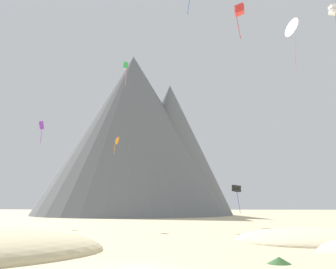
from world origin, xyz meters
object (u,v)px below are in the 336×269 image
at_px(bush_mid_center, 279,260).
at_px(kite_red_high, 239,10).
at_px(bush_far_left, 315,236).
at_px(kite_violet_mid, 41,127).
at_px(kite_white_high, 334,10).
at_px(kite_green_high, 126,68).
at_px(rock_massif, 142,137).
at_px(kite_black_low, 236,189).
at_px(kite_orange_low, 116,141).
at_px(kite_pink_mid, 292,28).

distance_m(bush_mid_center, kite_red_high, 39.47).
distance_m(bush_far_left, kite_violet_mid, 50.35).
distance_m(kite_white_high, kite_violet_mid, 53.33).
height_order(bush_mid_center, kite_red_high, kite_red_high).
distance_m(kite_red_high, kite_green_high, 30.13).
bearing_deg(rock_massif, kite_white_high, -60.16).
distance_m(rock_massif, kite_green_high, 53.32).
height_order(kite_white_high, kite_black_low, kite_white_high).
relative_size(kite_white_high, kite_green_high, 0.86).
xyz_separation_m(kite_orange_low, kite_green_high, (-0.77, 13.17, 16.28)).
bearing_deg(rock_massif, bush_mid_center, -78.58).
distance_m(kite_white_high, kite_green_high, 38.23).
distance_m(bush_mid_center, kite_black_low, 41.88).
bearing_deg(kite_violet_mid, kite_green_high, 49.21).
relative_size(bush_mid_center, bush_far_left, 0.56).
xyz_separation_m(bush_mid_center, kite_black_low, (2.12, 41.42, 5.85)).
distance_m(bush_mid_center, kite_violet_mid, 57.33).
bearing_deg(kite_green_high, kite_black_low, 164.81).
height_order(rock_massif, kite_white_high, rock_massif).
relative_size(kite_white_high, kite_pink_mid, 0.62).
xyz_separation_m(kite_red_high, kite_violet_mid, (-33.57, 18.34, -12.72)).
bearing_deg(kite_red_high, kite_pink_mid, -112.00).
xyz_separation_m(rock_massif, kite_violet_mid, (-11.50, -57.85, -7.32)).
bearing_deg(kite_orange_low, kite_red_high, 72.23).
relative_size(kite_red_high, kite_black_low, 1.08).
height_order(kite_violet_mid, kite_pink_mid, kite_pink_mid).
xyz_separation_m(bush_far_left, kite_black_low, (-5.75, 22.54, 5.79)).
xyz_separation_m(kite_violet_mid, kite_black_low, (34.26, -2.93, -11.10)).
bearing_deg(kite_green_high, kite_pink_mid, 139.83).
relative_size(kite_violet_mid, kite_black_low, 0.90).
bearing_deg(kite_violet_mid, kite_orange_low, 1.72).
bearing_deg(kite_white_high, bush_mid_center, 140.62).
relative_size(kite_orange_low, kite_pink_mid, 0.42).
bearing_deg(kite_black_low, kite_white_high, -58.77).
relative_size(rock_massif, kite_red_high, 13.12).
xyz_separation_m(bush_mid_center, kite_red_high, (1.43, 26.00, 29.67)).
height_order(bush_mid_center, kite_pink_mid, kite_pink_mid).
xyz_separation_m(kite_red_high, kite_pink_mid, (6.16, -3.39, -4.28)).
bearing_deg(bush_mid_center, kite_white_high, 63.60).
distance_m(rock_massif, kite_white_high, 77.50).
xyz_separation_m(bush_mid_center, bush_far_left, (7.87, 18.87, 0.06)).
relative_size(kite_green_high, kite_black_low, 1.05).
bearing_deg(kite_black_low, kite_green_high, 120.79).
xyz_separation_m(rock_massif, kite_pink_mid, (28.23, -79.58, 1.12)).
bearing_deg(kite_pink_mid, rock_massif, -3.44).
height_order(rock_massif, kite_violet_mid, rock_massif).
xyz_separation_m(rock_massif, kite_red_high, (22.08, -76.19, 5.40)).
relative_size(bush_mid_center, kite_orange_low, 0.55).
xyz_separation_m(kite_white_high, kite_green_high, (-35.41, 13.70, -4.47)).
bearing_deg(bush_far_left, kite_orange_low, 145.42).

